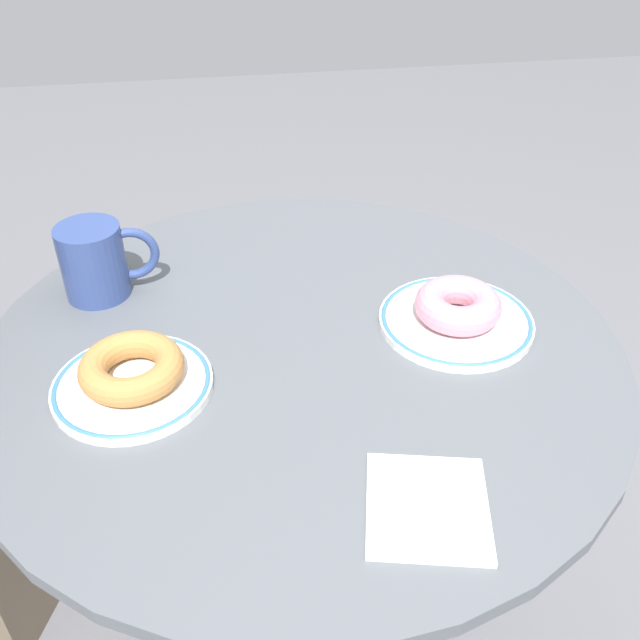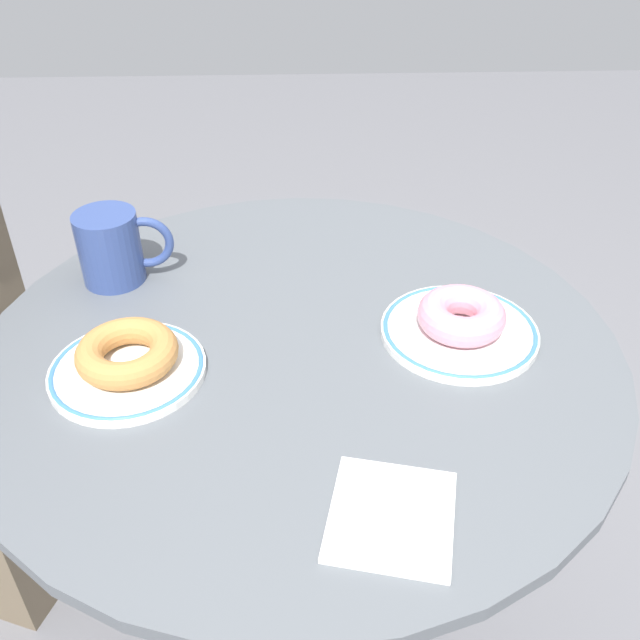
{
  "view_description": "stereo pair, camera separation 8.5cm",
  "coord_description": "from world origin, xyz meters",
  "px_view_note": "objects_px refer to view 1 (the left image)",
  "views": [
    {
      "loc": [
        -0.09,
        -0.68,
        1.28
      ],
      "look_at": [
        0.02,
        -0.0,
        0.78
      ],
      "focal_mm": 39.81,
      "sensor_mm": 36.0,
      "label": 1
    },
    {
      "loc": [
        -0.0,
        -0.69,
        1.28
      ],
      "look_at": [
        0.02,
        -0.0,
        0.78
      ],
      "focal_mm": 39.81,
      "sensor_mm": 36.0,
      "label": 2
    }
  ],
  "objects_px": {
    "plate_left": "(133,385)",
    "coffee_mug": "(96,261)",
    "paper_napkin": "(427,507)",
    "plate_right": "(456,321)",
    "donut_old_fashioned": "(131,367)",
    "donut_pink_frosted": "(458,305)",
    "cafe_table": "(304,483)"
  },
  "relations": [
    {
      "from": "plate_left",
      "to": "coffee_mug",
      "type": "xyz_separation_m",
      "value": [
        -0.05,
        0.21,
        0.04
      ]
    },
    {
      "from": "paper_napkin",
      "to": "coffee_mug",
      "type": "distance_m",
      "value": 0.54
    },
    {
      "from": "plate_right",
      "to": "donut_old_fashioned",
      "type": "distance_m",
      "value": 0.4
    },
    {
      "from": "donut_old_fashioned",
      "to": "donut_pink_frosted",
      "type": "distance_m",
      "value": 0.4
    },
    {
      "from": "cafe_table",
      "to": "donut_pink_frosted",
      "type": "xyz_separation_m",
      "value": [
        0.2,
        0.01,
        0.29
      ]
    },
    {
      "from": "paper_napkin",
      "to": "plate_right",
      "type": "bearing_deg",
      "value": 66.96
    },
    {
      "from": "cafe_table",
      "to": "plate_left",
      "type": "height_order",
      "value": "plate_left"
    },
    {
      "from": "donut_pink_frosted",
      "to": "coffee_mug",
      "type": "bearing_deg",
      "value": 161.94
    },
    {
      "from": "cafe_table",
      "to": "paper_napkin",
      "type": "distance_m",
      "value": 0.38
    },
    {
      "from": "donut_pink_frosted",
      "to": "paper_napkin",
      "type": "height_order",
      "value": "donut_pink_frosted"
    },
    {
      "from": "donut_pink_frosted",
      "to": "coffee_mug",
      "type": "height_order",
      "value": "coffee_mug"
    },
    {
      "from": "donut_old_fashioned",
      "to": "paper_napkin",
      "type": "distance_m",
      "value": 0.36
    },
    {
      "from": "plate_right",
      "to": "coffee_mug",
      "type": "xyz_separation_m",
      "value": [
        -0.45,
        0.15,
        0.04
      ]
    },
    {
      "from": "plate_right",
      "to": "paper_napkin",
      "type": "distance_m",
      "value": 0.3
    },
    {
      "from": "plate_left",
      "to": "paper_napkin",
      "type": "relative_size",
      "value": 1.47
    },
    {
      "from": "paper_napkin",
      "to": "coffee_mug",
      "type": "bearing_deg",
      "value": 128.11
    },
    {
      "from": "donut_old_fashioned",
      "to": "coffee_mug",
      "type": "bearing_deg",
      "value": 104.46
    },
    {
      "from": "paper_napkin",
      "to": "cafe_table",
      "type": "bearing_deg",
      "value": 106.89
    },
    {
      "from": "donut_old_fashioned",
      "to": "donut_pink_frosted",
      "type": "relative_size",
      "value": 1.08
    },
    {
      "from": "donut_pink_frosted",
      "to": "cafe_table",
      "type": "bearing_deg",
      "value": -178.18
    },
    {
      "from": "paper_napkin",
      "to": "donut_pink_frosted",
      "type": "bearing_deg",
      "value": 66.96
    },
    {
      "from": "donut_pink_frosted",
      "to": "coffee_mug",
      "type": "relative_size",
      "value": 0.84
    },
    {
      "from": "plate_left",
      "to": "plate_right",
      "type": "bearing_deg",
      "value": 8.54
    },
    {
      "from": "plate_left",
      "to": "plate_right",
      "type": "relative_size",
      "value": 0.93
    },
    {
      "from": "donut_old_fashioned",
      "to": "donut_pink_frosted",
      "type": "bearing_deg",
      "value": 7.87
    },
    {
      "from": "donut_pink_frosted",
      "to": "coffee_mug",
      "type": "xyz_separation_m",
      "value": [
        -0.45,
        0.15,
        0.02
      ]
    },
    {
      "from": "cafe_table",
      "to": "paper_napkin",
      "type": "xyz_separation_m",
      "value": [
        0.08,
        -0.27,
        0.26
      ]
    },
    {
      "from": "cafe_table",
      "to": "plate_right",
      "type": "height_order",
      "value": "plate_right"
    },
    {
      "from": "donut_old_fashioned",
      "to": "plate_right",
      "type": "bearing_deg",
      "value": 7.87
    },
    {
      "from": "plate_right",
      "to": "plate_left",
      "type": "bearing_deg",
      "value": -171.46
    },
    {
      "from": "plate_left",
      "to": "coffee_mug",
      "type": "relative_size",
      "value": 1.4
    },
    {
      "from": "plate_left",
      "to": "plate_right",
      "type": "distance_m",
      "value": 0.4
    }
  ]
}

